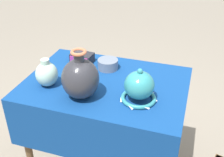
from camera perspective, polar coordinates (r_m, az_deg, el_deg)
name	(u,v)px	position (r m, az deg, el deg)	size (l,w,h in m)	color
display_table	(105,98)	(1.73, -1.48, -3.89)	(0.97, 0.70, 0.78)	brown
vase_tall_bulbous	(80,78)	(1.51, -6.45, 0.07)	(0.20, 0.20, 0.28)	#2D2D33
vase_dome_bell	(139,87)	(1.50, 5.52, -1.81)	(0.20, 0.21, 0.20)	teal
mosaic_tile_box	(82,58)	(1.92, -6.11, 4.20)	(0.15, 0.11, 0.06)	#232328
pot_squat_slate	(108,64)	(1.82, -0.85, 2.93)	(0.13, 0.13, 0.06)	slate
jar_round_celadon	(47,74)	(1.67, -13.13, 0.93)	(0.13, 0.13, 0.17)	#A8CCB7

